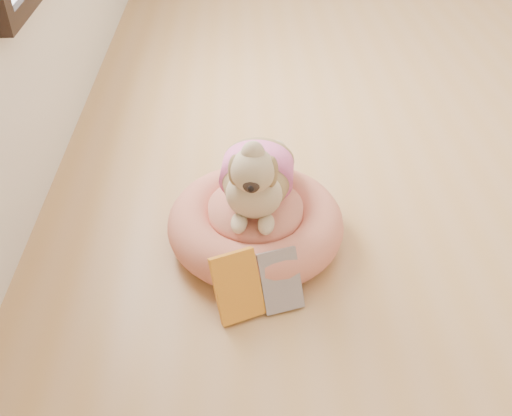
{
  "coord_description": "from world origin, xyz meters",
  "views": [
    {
      "loc": [
        -1.25,
        -2.01,
        1.33
      ],
      "look_at": [
        -1.2,
        -0.57,
        0.18
      ],
      "focal_mm": 40.0,
      "sensor_mm": 36.0,
      "label": 1
    }
  ],
  "objects_px": {
    "pet_bed": "(255,224)",
    "book_white": "(280,281)",
    "dog": "(256,163)",
    "book_yellow": "(237,286)"
  },
  "relations": [
    {
      "from": "pet_bed",
      "to": "book_white",
      "type": "distance_m",
      "value": 0.29
    },
    {
      "from": "pet_bed",
      "to": "book_white",
      "type": "xyz_separation_m",
      "value": [
        0.07,
        -0.28,
        0.01
      ]
    },
    {
      "from": "dog",
      "to": "book_yellow",
      "type": "relative_size",
      "value": 2.04
    },
    {
      "from": "dog",
      "to": "book_yellow",
      "type": "distance_m",
      "value": 0.4
    },
    {
      "from": "dog",
      "to": "book_white",
      "type": "xyz_separation_m",
      "value": [
        0.06,
        -0.3,
        -0.23
      ]
    },
    {
      "from": "dog",
      "to": "book_yellow",
      "type": "xyz_separation_m",
      "value": [
        -0.07,
        -0.34,
        -0.21
      ]
    },
    {
      "from": "book_yellow",
      "to": "book_white",
      "type": "bearing_deg",
      "value": -7.38
    },
    {
      "from": "book_white",
      "to": "pet_bed",
      "type": "bearing_deg",
      "value": 87.37
    },
    {
      "from": "pet_bed",
      "to": "dog",
      "type": "relative_size",
      "value": 1.41
    },
    {
      "from": "dog",
      "to": "book_yellow",
      "type": "bearing_deg",
      "value": -94.98
    }
  ]
}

